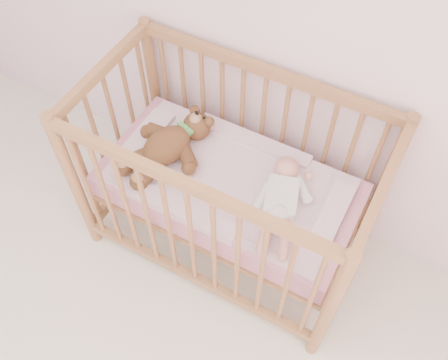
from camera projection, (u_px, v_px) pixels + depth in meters
The scene contains 5 objects.
crib at pixel (229, 187), 2.40m from camera, with size 1.36×0.76×1.00m, color #A07844, non-canonical shape.
mattress at pixel (229, 189), 2.41m from camera, with size 1.22×0.62×0.13m, color pink.
blanket at pixel (229, 180), 2.35m from camera, with size 1.10×0.58×0.06m, color pink, non-canonical shape.
baby at pixel (282, 197), 2.20m from camera, with size 0.26×0.54×0.13m, color white, non-canonical shape.
teddy_bear at pixel (167, 146), 2.36m from camera, with size 0.39×0.55×0.15m, color brown, non-canonical shape.
Camera 1 is at (0.82, 0.38, 2.47)m, focal length 40.00 mm.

